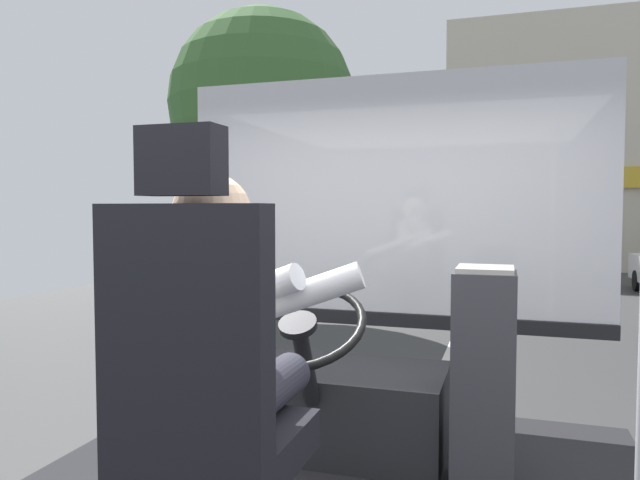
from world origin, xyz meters
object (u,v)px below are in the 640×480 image
Objects in this scene: bus_driver at (223,331)px; steering_console at (329,403)px; fare_box at (484,379)px; driver_seat at (204,408)px.

bus_driver reaches higher than steering_console.
fare_box is at bearing 51.44° from bus_driver.
fare_box is (0.72, 0.91, -0.34)m from bus_driver.
fare_box is at bearing -14.71° from steering_console.
fare_box reaches higher than steering_console.
driver_seat is at bearing -90.00° from steering_console.
bus_driver is 0.70× the size of steering_console.
driver_seat is at bearing -125.13° from fare_box.
steering_console is at bearing 90.00° from driver_seat.
driver_seat is 0.23m from bus_driver.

